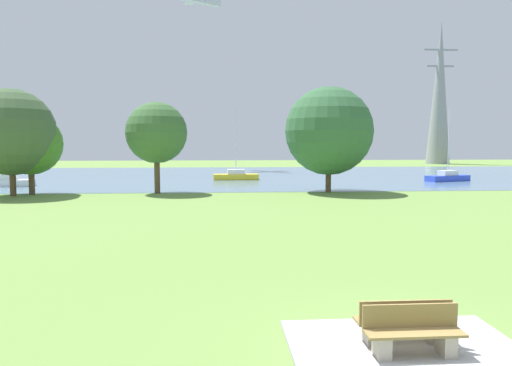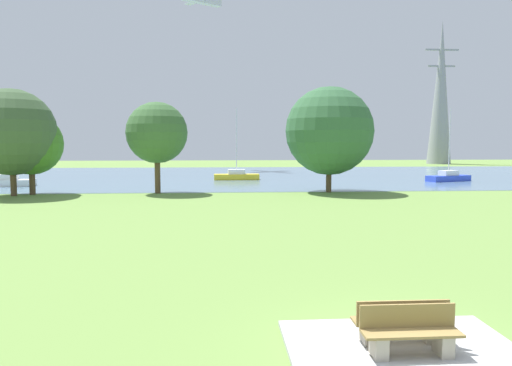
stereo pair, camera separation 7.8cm
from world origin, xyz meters
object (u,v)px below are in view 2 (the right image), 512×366
at_px(sailboat_white, 7,182).
at_px(sailboat_yellow, 237,175).
at_px(tree_west_far, 11,132).
at_px(tree_mid_shore, 157,133).
at_px(sailboat_blue, 448,177).
at_px(tree_west_near, 31,144).
at_px(electricity_pylon, 441,93).
at_px(bench_facing_inland, 410,335).
at_px(tree_east_far, 329,131).
at_px(bench_facing_water, 400,324).

bearing_deg(sailboat_white, sailboat_yellow, 17.00).
bearing_deg(tree_west_far, tree_mid_shore, 6.20).
bearing_deg(sailboat_blue, tree_west_near, -164.92).
distance_m(sailboat_white, tree_west_far, 10.05).
xyz_separation_m(tree_west_far, electricity_pylon, (56.67, 52.22, 8.55)).
bearing_deg(tree_west_far, electricity_pylon, 42.66).
bearing_deg(sailboat_yellow, electricity_pylon, 43.57).
height_order(tree_west_near, tree_mid_shore, tree_mid_shore).
relative_size(bench_facing_inland, sailboat_yellow, 0.24).
distance_m(sailboat_blue, tree_east_far, 18.34).
bearing_deg(sailboat_blue, tree_east_far, -145.85).
bearing_deg(tree_west_near, bench_facing_water, -58.60).
bearing_deg(bench_facing_inland, sailboat_blue, 63.57).
distance_m(bench_facing_inland, sailboat_blue, 44.70).
relative_size(bench_facing_water, tree_mid_shore, 0.25).
bearing_deg(tree_west_near, sailboat_white, 124.49).
bearing_deg(bench_facing_water, sailboat_white, 122.04).
height_order(sailboat_blue, tree_mid_shore, sailboat_blue).
xyz_separation_m(sailboat_white, tree_west_far, (3.99, -8.16, 4.30)).
xyz_separation_m(sailboat_yellow, sailboat_white, (-21.12, -6.46, -0.02)).
relative_size(sailboat_white, tree_west_near, 0.90).
bearing_deg(tree_east_far, tree_west_far, -177.62).
relative_size(sailboat_white, tree_west_far, 0.71).
xyz_separation_m(sailboat_white, tree_west_near, (5.05, -7.35, 3.44)).
height_order(bench_facing_water, tree_mid_shore, tree_mid_shore).
height_order(sailboat_white, electricity_pylon, electricity_pylon).
bearing_deg(tree_mid_shore, sailboat_blue, 19.16).
xyz_separation_m(bench_facing_inland, sailboat_white, (-22.94, 37.20, -0.02)).
bearing_deg(bench_facing_inland, sailboat_yellow, 92.38).
bearing_deg(sailboat_yellow, tree_west_far, -139.54).
relative_size(tree_east_far, electricity_pylon, 0.32).
bearing_deg(tree_mid_shore, electricity_pylon, 47.90).
distance_m(bench_facing_inland, tree_east_far, 30.81).
distance_m(sailboat_yellow, sailboat_blue, 22.01).
relative_size(sailboat_yellow, tree_west_far, 0.96).
bearing_deg(tree_west_near, sailboat_blue, 15.08).
bearing_deg(electricity_pylon, bench_facing_water, -115.04).
relative_size(sailboat_yellow, sailboat_white, 1.36).
distance_m(bench_facing_inland, sailboat_yellow, 43.69).
distance_m(sailboat_blue, tree_west_far, 40.60).
xyz_separation_m(tree_west_near, tree_east_far, (23.06, 0.20, 1.01)).
bearing_deg(tree_east_far, sailboat_white, 165.73).
bearing_deg(tree_east_far, bench_facing_inland, -99.77).
xyz_separation_m(sailboat_blue, electricity_pylon, (17.82, 41.23, 12.83)).
relative_size(tree_mid_shore, tree_east_far, 0.85).
bearing_deg(electricity_pylon, tree_east_far, -122.43).
bearing_deg(bench_facing_water, electricity_pylon, 64.96).
bearing_deg(tree_west_near, electricity_pylon, 42.76).
distance_m(tree_east_far, electricity_pylon, 61.26).
relative_size(sailboat_blue, tree_mid_shore, 1.05).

